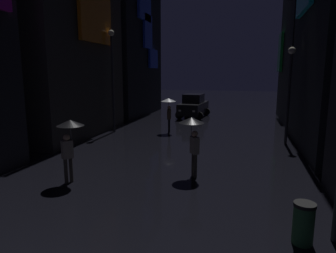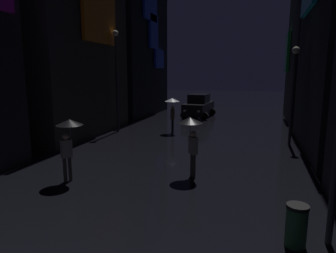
% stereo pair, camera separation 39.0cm
% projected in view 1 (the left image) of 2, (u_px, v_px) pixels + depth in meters
% --- Properties ---
extents(building_left_far, '(4.25, 8.58, 12.79)m').
position_uv_depth(building_left_far, '(125.00, 40.00, 25.71)').
color(building_left_far, black).
rests_on(building_left_far, ground).
extents(pedestrian_far_right_clear, '(0.90, 0.90, 2.12)m').
position_uv_depth(pedestrian_far_right_clear, '(169.00, 106.00, 18.25)').
color(pedestrian_far_right_clear, black).
rests_on(pedestrian_far_right_clear, ground).
extents(pedestrian_foreground_right_black, '(0.90, 0.90, 2.12)m').
position_uv_depth(pedestrian_foreground_right_black, '(192.00, 130.00, 10.48)').
color(pedestrian_foreground_right_black, '#38332D').
rests_on(pedestrian_foreground_right_black, ground).
extents(pedestrian_foreground_left_black, '(0.90, 0.90, 2.12)m').
position_uv_depth(pedestrian_foreground_left_black, '(69.00, 133.00, 9.91)').
color(pedestrian_foreground_left_black, '#38332D').
rests_on(pedestrian_foreground_left_black, ground).
extents(car_distant, '(2.45, 4.24, 1.92)m').
position_uv_depth(car_distant, '(193.00, 106.00, 24.73)').
color(car_distant, black).
rests_on(car_distant, ground).
extents(streetlamp_right_far, '(0.36, 0.36, 4.91)m').
position_uv_depth(streetlamp_right_far, '(290.00, 83.00, 15.06)').
color(streetlamp_right_far, '#2D2D33').
rests_on(streetlamp_right_far, ground).
extents(streetlamp_left_far, '(0.36, 0.36, 6.14)m').
position_uv_depth(streetlamp_left_far, '(112.00, 70.00, 18.09)').
color(streetlamp_left_far, '#2D2D33').
rests_on(streetlamp_left_far, ground).
extents(trash_bin, '(0.46, 0.46, 0.93)m').
position_uv_depth(trash_bin, '(303.00, 223.00, 6.43)').
color(trash_bin, '#265933').
rests_on(trash_bin, ground).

